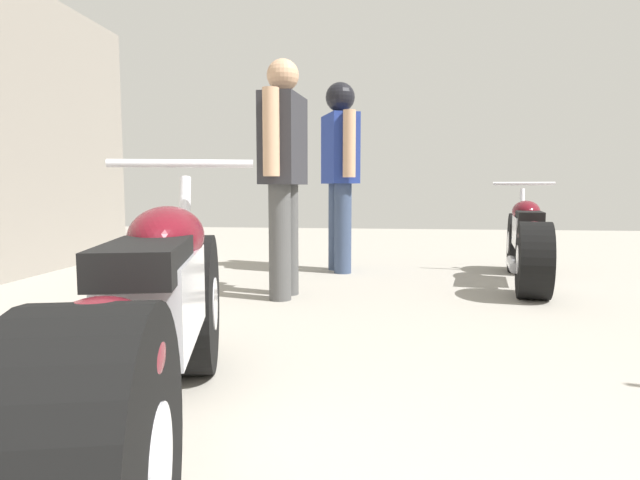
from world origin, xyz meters
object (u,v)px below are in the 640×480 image
at_px(mechanic_in_blue, 283,165).
at_px(mechanic_with_helmet, 340,160).
at_px(motorcycle_maroon_cruiser, 156,333).
at_px(motorcycle_black_naked, 527,243).

distance_m(mechanic_in_blue, mechanic_with_helmet, 1.32).
bearing_deg(motorcycle_maroon_cruiser, mechanic_in_blue, 90.94).
relative_size(motorcycle_black_naked, mechanic_in_blue, 1.08).
xyz_separation_m(motorcycle_maroon_cruiser, motorcycle_black_naked, (1.92, 3.13, -0.03)).
xyz_separation_m(motorcycle_maroon_cruiser, mechanic_with_helmet, (0.28, 3.65, 0.71)).
height_order(motorcycle_black_naked, mechanic_in_blue, mechanic_in_blue).
distance_m(motorcycle_maroon_cruiser, motorcycle_black_naked, 3.67).
height_order(motorcycle_maroon_cruiser, mechanic_with_helmet, mechanic_with_helmet).
relative_size(motorcycle_black_naked, mechanic_with_helmet, 1.03).
bearing_deg(motorcycle_black_naked, motorcycle_maroon_cruiser, -121.48).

